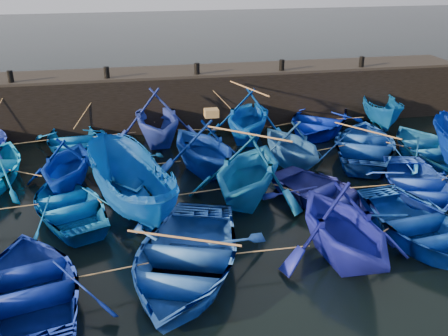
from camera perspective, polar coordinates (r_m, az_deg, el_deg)
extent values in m
plane|color=black|center=(15.21, 2.33, -7.18)|extent=(120.00, 120.00, 0.00)
cube|color=black|center=(24.30, -3.33, 7.99)|extent=(26.00, 2.50, 2.50)
cube|color=black|center=(23.98, -3.40, 11.00)|extent=(26.00, 2.50, 0.12)
cylinder|color=black|center=(23.35, -23.22, 9.60)|extent=(0.24, 0.24, 0.50)
cylinder|color=black|center=(22.85, -13.26, 10.59)|extent=(0.24, 0.24, 0.50)
cylinder|color=black|center=(23.04, -3.11, 11.28)|extent=(0.24, 0.24, 0.50)
cylinder|color=black|center=(23.91, 6.62, 11.62)|extent=(0.24, 0.24, 0.50)
cylinder|color=black|center=(25.39, 15.46, 11.64)|extent=(0.24, 0.24, 0.50)
imported|color=#044994|center=(21.92, -17.05, 3.03)|extent=(3.53, 4.67, 0.92)
imported|color=#20359D|center=(21.80, -7.79, 5.84)|extent=(4.24, 4.83, 2.41)
imported|color=#0345C7|center=(21.95, 2.80, 6.04)|extent=(5.14, 5.49, 2.33)
imported|color=#0015A1|center=(23.62, 10.69, 5.34)|extent=(6.00, 6.35, 1.07)
imported|color=#054890|center=(24.90, 17.58, 6.22)|extent=(2.55, 4.37, 1.59)
imported|color=#002092|center=(18.23, -17.50, 0.58)|extent=(3.87, 4.29, 1.97)
imported|color=#1866AD|center=(18.56, -11.02, -0.03)|extent=(3.77, 4.93, 0.95)
imported|color=navy|center=(18.61, -2.33, 2.58)|extent=(4.84, 5.18, 2.21)
imported|color=#1E559D|center=(19.40, 7.73, 2.85)|extent=(4.01, 4.38, 1.95)
imported|color=navy|center=(21.15, 15.87, 2.67)|extent=(5.65, 6.33, 1.08)
imported|color=#105897|center=(21.72, 22.58, 2.16)|extent=(3.50, 4.86, 1.00)
imported|color=#0758BC|center=(16.47, -17.31, -4.01)|extent=(4.41, 5.11, 0.89)
imported|color=#054191|center=(15.82, -10.75, -2.11)|extent=(3.54, 5.68, 2.06)
imported|color=#0C59A1|center=(16.40, 2.75, -0.10)|extent=(5.68, 5.90, 2.39)
imported|color=navy|center=(16.78, 11.43, -2.84)|extent=(4.65, 5.16, 0.88)
imported|color=#153AC7|center=(18.22, 21.31, -1.75)|extent=(4.27, 5.23, 0.95)
imported|color=navy|center=(12.99, -21.09, -12.38)|extent=(4.38, 5.38, 0.98)
imported|color=#1B4CB1|center=(12.97, -4.59, -10.26)|extent=(5.57, 6.53, 1.15)
imported|color=#131A95|center=(13.69, 13.48, -6.27)|extent=(4.07, 4.59, 2.23)
imported|color=#0A3899|center=(15.57, 21.49, -6.09)|extent=(3.95, 5.15, 0.99)
cube|color=olive|center=(18.25, -1.45, 6.31)|extent=(0.50, 0.42, 0.29)
cylinder|color=tan|center=(22.02, -21.90, 2.68)|extent=(1.92, 0.39, 0.04)
cylinder|color=tan|center=(21.87, -12.37, 3.75)|extent=(1.80, 0.29, 0.04)
cylinder|color=tan|center=(21.98, -2.45, 4.39)|extent=(2.20, 0.48, 0.04)
cylinder|color=tan|center=(22.82, 6.86, 4.98)|extent=(1.66, 0.54, 0.04)
cylinder|color=tan|center=(24.25, 14.19, 5.54)|extent=(1.39, 0.08, 0.04)
cylinder|color=tan|center=(19.00, -21.76, -0.53)|extent=(1.25, 0.82, 0.04)
cylinder|color=tan|center=(18.43, -14.18, -0.25)|extent=(0.26, 0.32, 0.04)
cylinder|color=tan|center=(18.62, -6.64, 0.59)|extent=(1.08, 0.16, 0.04)
cylinder|color=tan|center=(19.11, 2.78, 1.36)|extent=(1.62, 0.07, 0.04)
cylinder|color=tan|center=(20.30, 11.93, 2.22)|extent=(1.52, 0.45, 0.04)
cylinder|color=tan|center=(21.39, 19.28, 2.49)|extent=(0.68, 0.83, 0.04)
cylinder|color=tan|center=(16.70, -24.17, -4.29)|extent=(2.18, 0.25, 0.04)
cylinder|color=tan|center=(16.20, -14.03, -3.68)|extent=(0.15, 0.30, 0.04)
cylinder|color=tan|center=(16.24, -3.82, -2.90)|extent=(2.06, 0.30, 0.04)
cylinder|color=tan|center=(16.65, 7.09, -2.32)|extent=(0.66, 0.78, 0.04)
cylinder|color=tan|center=(17.40, 16.61, -2.00)|extent=(1.55, 0.08, 0.04)
cylinder|color=tan|center=(18.99, 24.06, -0.94)|extent=(0.59, 0.45, 0.04)
cylinder|color=tan|center=(12.84, -12.82, -11.37)|extent=(1.88, 0.34, 0.04)
cylinder|color=tan|center=(13.32, 4.69, -9.38)|extent=(2.47, 0.06, 0.04)
cylinder|color=tan|center=(14.72, 17.62, -7.05)|extent=(0.87, 0.55, 0.04)
cylinder|color=tan|center=(22.87, -15.04, 7.09)|extent=(1.68, 0.53, 2.09)
cylinder|color=tan|center=(22.93, -10.52, 7.55)|extent=(1.99, 0.28, 2.09)
cylinder|color=tan|center=(23.08, -0.46, 8.05)|extent=(1.98, 0.73, 2.10)
cylinder|color=tan|center=(24.24, 8.21, 8.57)|extent=(1.44, 0.23, 2.09)
cylinder|color=tan|center=(25.65, 15.91, 8.74)|extent=(0.63, 0.19, 2.08)
cylinder|color=#99724C|center=(21.62, 2.87, 9.06)|extent=(1.08, 2.84, 0.06)
cylinder|color=#99724C|center=(20.96, 16.04, 4.13)|extent=(1.77, 2.49, 0.06)
cylinder|color=#99724C|center=(15.94, 2.83, 3.93)|extent=(2.34, 1.97, 0.06)
cylinder|color=#99724C|center=(12.64, -4.68, -7.98)|extent=(2.74, 1.32, 0.06)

